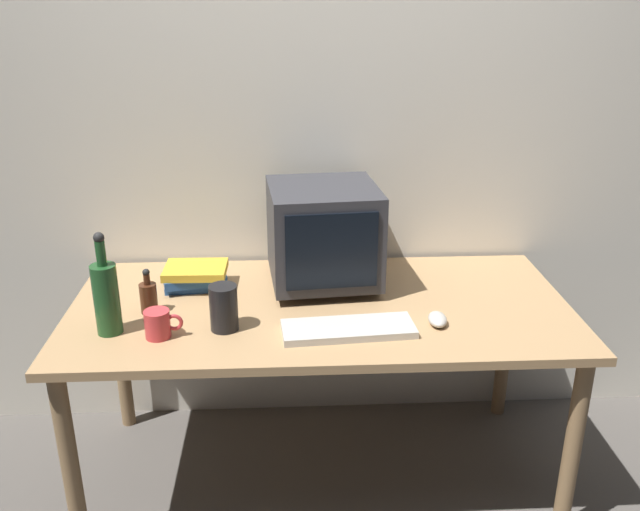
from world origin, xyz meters
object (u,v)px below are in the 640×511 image
(book_stack, at_px, (194,276))
(bottle_tall, at_px, (106,296))
(crt_monitor, at_px, (323,234))
(metal_canister, at_px, (224,308))
(mug, at_px, (158,324))
(keyboard, at_px, (348,329))
(bottle_short, at_px, (148,296))
(computer_mouse, at_px, (438,319))

(book_stack, bearing_deg, bottle_tall, -124.38)
(crt_monitor, height_order, metal_canister, crt_monitor)
(mug, bearing_deg, bottle_tall, 166.00)
(mug, height_order, metal_canister, metal_canister)
(mug, bearing_deg, book_stack, 79.86)
(keyboard, height_order, bottle_short, bottle_short)
(metal_canister, bearing_deg, crt_monitor, 45.50)
(bottle_tall, relative_size, book_stack, 1.38)
(metal_canister, bearing_deg, bottle_tall, -179.48)
(bottle_short, xyz_separation_m, mug, (0.06, -0.18, -0.01))
(keyboard, height_order, bottle_tall, bottle_tall)
(bottle_short, distance_m, book_stack, 0.23)
(keyboard, height_order, computer_mouse, computer_mouse)
(bottle_short, bearing_deg, metal_canister, -27.21)
(crt_monitor, bearing_deg, bottle_short, -160.91)
(crt_monitor, bearing_deg, keyboard, -81.50)
(bottle_tall, bearing_deg, mug, -14.00)
(book_stack, distance_m, mug, 0.38)
(bottle_short, xyz_separation_m, metal_canister, (0.26, -0.13, 0.02))
(computer_mouse, relative_size, metal_canister, 0.67)
(bottle_short, bearing_deg, keyboard, -15.26)
(computer_mouse, bearing_deg, keyboard, -167.80)
(keyboard, bearing_deg, crt_monitor, 93.91)
(book_stack, bearing_deg, computer_mouse, -22.06)
(crt_monitor, distance_m, bottle_tall, 0.78)
(bottle_short, relative_size, book_stack, 0.65)
(crt_monitor, height_order, mug, crt_monitor)
(bottle_short, height_order, metal_canister, bottle_short)
(book_stack, bearing_deg, keyboard, -35.31)
(keyboard, bearing_deg, book_stack, 140.11)
(computer_mouse, bearing_deg, metal_canister, -175.92)
(bottle_tall, bearing_deg, metal_canister, 0.52)
(keyboard, distance_m, book_stack, 0.65)
(bottle_short, relative_size, mug, 1.31)
(book_stack, xyz_separation_m, metal_canister, (0.13, -0.33, 0.03))
(crt_monitor, relative_size, bottle_tall, 1.24)
(bottle_tall, xyz_separation_m, bottle_short, (0.10, 0.14, -0.07))
(metal_canister, bearing_deg, mug, -167.77)
(book_stack, bearing_deg, metal_canister, -67.93)
(crt_monitor, xyz_separation_m, bottle_short, (-0.60, -0.21, -0.13))
(crt_monitor, distance_m, metal_canister, 0.49)
(crt_monitor, distance_m, mug, 0.68)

